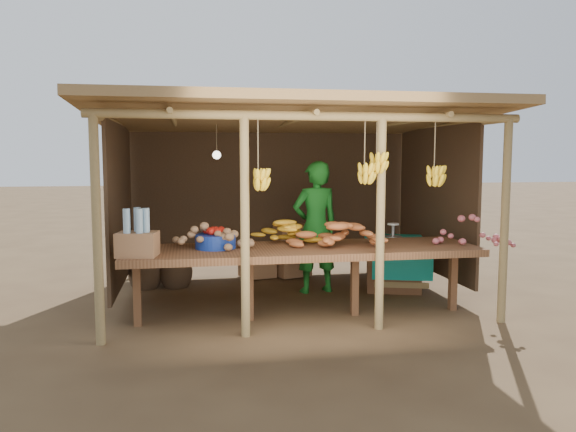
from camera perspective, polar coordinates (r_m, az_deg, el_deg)
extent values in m
plane|color=brown|center=(7.31, 0.00, -8.21)|extent=(60.00, 60.00, 0.00)
cylinder|color=#967D4D|center=(5.59, -18.83, -1.46)|extent=(0.09, 0.09, 2.20)
cylinder|color=#967D4D|center=(6.46, 21.16, -0.58)|extent=(0.09, 0.09, 2.20)
cylinder|color=#967D4D|center=(8.55, -15.83, 1.11)|extent=(0.09, 0.09, 2.20)
cylinder|color=#967D4D|center=(9.14, 11.38, 1.52)|extent=(0.09, 0.09, 2.20)
cylinder|color=#967D4D|center=(5.55, -4.39, -1.21)|extent=(0.09, 0.09, 2.20)
cylinder|color=#967D4D|center=(5.86, 9.37, -0.89)|extent=(0.09, 0.09, 2.20)
cylinder|color=#967D4D|center=(5.63, 2.73, 10.12)|extent=(4.40, 0.09, 0.09)
cylinder|color=#967D4D|center=(8.58, -1.78, 8.70)|extent=(4.40, 0.09, 0.09)
cube|color=#9E7949|center=(7.11, 0.00, 9.99)|extent=(4.70, 3.50, 0.28)
cube|color=#453120|center=(8.57, -1.74, 2.08)|extent=(4.20, 0.04, 1.98)
cube|color=#453120|center=(7.25, -16.70, 1.12)|extent=(0.04, 2.40, 1.98)
cube|color=#453120|center=(7.93, 14.70, 1.57)|extent=(0.04, 2.40, 1.98)
cube|color=brown|center=(6.24, 1.54, -3.54)|extent=(3.90, 1.05, 0.08)
cube|color=brown|center=(6.22, -15.08, -7.54)|extent=(0.08, 0.08, 0.72)
cube|color=brown|center=(6.23, -3.93, -7.33)|extent=(0.08, 0.08, 0.72)
cube|color=brown|center=(6.47, 6.78, -6.86)|extent=(0.08, 0.08, 0.72)
cube|color=brown|center=(6.91, 16.41, -6.24)|extent=(0.08, 0.08, 0.72)
cylinder|color=navy|center=(6.20, -7.37, -2.55)|extent=(0.44, 0.44, 0.16)
cube|color=#976844|center=(5.85, -15.04, -2.79)|extent=(0.43, 0.37, 0.24)
imported|color=#1A7621|center=(7.42, 2.81, -1.15)|extent=(0.70, 0.52, 1.74)
cube|color=brown|center=(7.78, 10.65, -5.00)|extent=(0.85, 0.78, 0.65)
cube|color=#0D9989|center=(7.72, 10.70, -2.39)|extent=(0.95, 0.87, 0.07)
cube|color=#976844|center=(8.47, 0.42, -4.78)|extent=(0.56, 0.49, 0.38)
cube|color=#976844|center=(8.41, 0.42, -2.21)|extent=(0.56, 0.49, 0.38)
cube|color=#976844|center=(8.39, -3.14, -4.89)|extent=(0.56, 0.49, 0.38)
ellipsoid|color=#453120|center=(7.97, -14.33, -5.23)|extent=(0.46, 0.46, 0.62)
ellipsoid|color=#453120|center=(7.95, -11.33, -5.19)|extent=(0.46, 0.46, 0.62)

